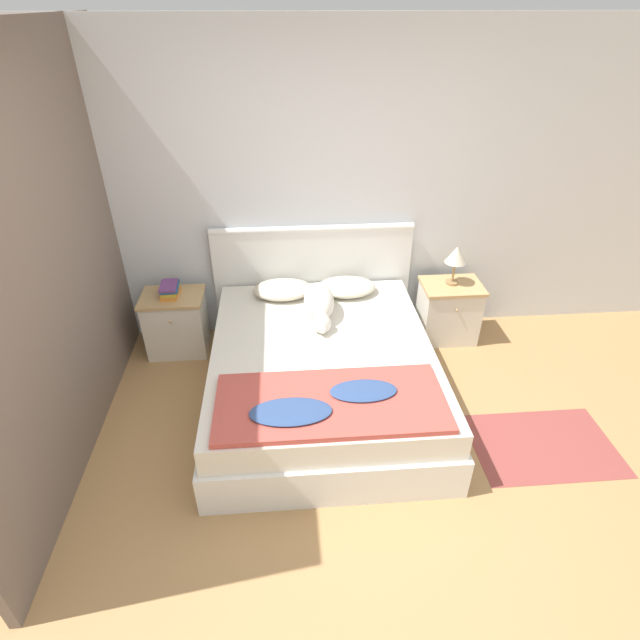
# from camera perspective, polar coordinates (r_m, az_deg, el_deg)

# --- Properties ---
(ground_plane) EXTENTS (16.00, 16.00, 0.00)m
(ground_plane) POSITION_cam_1_polar(r_m,az_deg,el_deg) (3.22, 2.14, -21.58)
(ground_plane) COLOR tan
(wall_back) EXTENTS (9.00, 0.06, 2.55)m
(wall_back) POSITION_cam_1_polar(r_m,az_deg,el_deg) (4.22, -0.82, 14.26)
(wall_back) COLOR silver
(wall_back) RESTS_ON ground_plane
(wall_side_left) EXTENTS (0.06, 3.10, 2.55)m
(wall_side_left) POSITION_cam_1_polar(r_m,az_deg,el_deg) (3.50, -27.95, 6.29)
(wall_side_left) COLOR #706056
(wall_side_left) RESTS_ON ground_plane
(bed) EXTENTS (1.65, 1.96, 0.51)m
(bed) POSITION_cam_1_polar(r_m,az_deg,el_deg) (3.76, 0.24, -6.20)
(bed) COLOR white
(bed) RESTS_ON ground_plane
(headboard) EXTENTS (1.73, 0.06, 1.02)m
(headboard) POSITION_cam_1_polar(r_m,az_deg,el_deg) (4.44, -0.83, 4.84)
(headboard) COLOR white
(headboard) RESTS_ON ground_plane
(nightstand_left) EXTENTS (0.52, 0.39, 0.54)m
(nightstand_left) POSITION_cam_1_polar(r_m,az_deg,el_deg) (4.46, -16.09, -0.32)
(nightstand_left) COLOR silver
(nightstand_left) RESTS_ON ground_plane
(nightstand_right) EXTENTS (0.52, 0.39, 0.54)m
(nightstand_right) POSITION_cam_1_polar(r_m,az_deg,el_deg) (4.59, 14.45, 0.98)
(nightstand_right) COLOR silver
(nightstand_right) RESTS_ON ground_plane
(pillow_left) EXTENTS (0.50, 0.34, 0.12)m
(pillow_left) POSITION_cam_1_polar(r_m,az_deg,el_deg) (4.21, -4.27, 3.50)
(pillow_left) COLOR beige
(pillow_left) RESTS_ON bed
(pillow_right) EXTENTS (0.50, 0.34, 0.12)m
(pillow_right) POSITION_cam_1_polar(r_m,az_deg,el_deg) (4.24, 3.02, 3.79)
(pillow_right) COLOR beige
(pillow_right) RESTS_ON bed
(quilt) EXTENTS (1.42, 0.62, 0.07)m
(quilt) POSITION_cam_1_polar(r_m,az_deg,el_deg) (3.10, 1.02, -9.44)
(quilt) COLOR #BC4C42
(quilt) RESTS_ON bed
(dog) EXTENTS (0.24, 0.64, 0.23)m
(dog) POSITION_cam_1_polar(r_m,az_deg,el_deg) (3.89, -0.14, 1.87)
(dog) COLOR silver
(dog) RESTS_ON bed
(book_stack) EXTENTS (0.16, 0.24, 0.11)m
(book_stack) POSITION_cam_1_polar(r_m,az_deg,el_deg) (4.31, -16.80, 3.36)
(book_stack) COLOR orange
(book_stack) RESTS_ON nightstand_left
(table_lamp) EXTENTS (0.18, 0.18, 0.35)m
(table_lamp) POSITION_cam_1_polar(r_m,az_deg,el_deg) (4.36, 15.30, 7.05)
(table_lamp) COLOR #9E7A4C
(table_lamp) RESTS_ON nightstand_right
(rug) EXTENTS (0.98, 0.66, 0.00)m
(rug) POSITION_cam_1_polar(r_m,az_deg,el_deg) (3.90, 24.10, -12.90)
(rug) COLOR #93423D
(rug) RESTS_ON ground_plane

